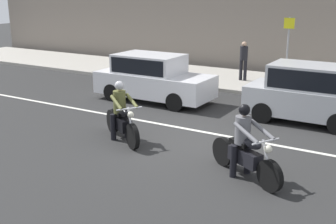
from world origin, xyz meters
The scene contains 9 objects.
ground_plane centered at (0.00, 0.00, 0.00)m, with size 80.00×80.00×0.00m, color #2A2A2A.
sidewalk_slab centered at (0.00, 8.00, 0.07)m, with size 40.00×4.40×0.14m, color #A8A399.
lane_marking_stripe centered at (0.04, 0.90, 0.00)m, with size 18.00×0.14×0.01m, color silver.
motorcycle_with_rider_olive centered at (-1.57, -0.86, 0.66)m, with size 1.91×1.25×1.63m.
motorcycle_with_rider_gray centered at (2.17, -1.41, 0.66)m, with size 2.01×1.21×1.63m.
parked_hatchback_silver centered at (2.30, 3.44, 0.93)m, with size 3.61×1.76×1.80m.
parked_sedan_white centered at (-3.21, 3.21, 0.88)m, with size 4.35×1.82×1.72m.
street_sign_post centered at (0.24, 8.41, 1.79)m, with size 0.44×0.08×2.75m.
pedestrian_bystander centered at (-1.47, 7.82, 1.13)m, with size 0.34×0.34×1.69m.
Camera 1 is at (5.16, -9.63, 3.94)m, focal length 45.42 mm.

